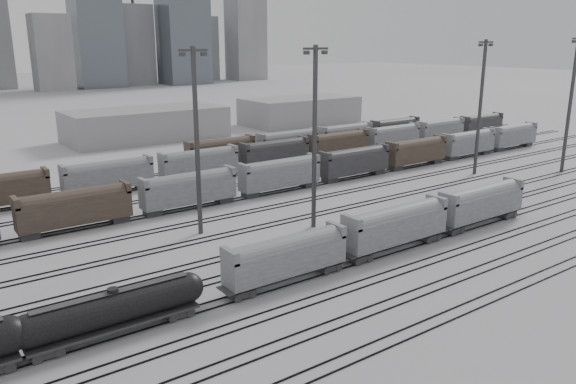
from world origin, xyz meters
TOP-DOWN VIEW (x-y plane):
  - ground at (0.00, 0.00)m, footprint 900.00×900.00m
  - tracks at (0.00, 17.50)m, footprint 220.00×71.50m
  - tank_car_b at (-31.45, 1.00)m, footprint 16.95×2.82m
  - hopper_car_a at (-13.04, 1.00)m, footprint 14.31×2.84m
  - hopper_car_b at (3.40, 1.00)m, footprint 15.38×3.06m
  - hopper_car_c at (20.37, 1.00)m, footprint 15.28×3.04m
  - light_mast_b at (-12.97, 20.72)m, footprint 3.89×0.62m
  - light_mast_c at (0.94, 13.95)m, footprint 3.91×0.63m
  - light_mast_d at (46.09, 20.69)m, footprint 4.03×0.64m
  - light_mast_e at (61.36, 11.66)m, footprint 4.13×0.66m
  - bg_string_near at (8.00, 32.00)m, footprint 151.00×3.00m
  - bg_string_mid at (18.00, 48.00)m, footprint 151.00×3.00m
  - bg_string_far at (35.50, 56.00)m, footprint 66.00×3.00m
  - warehouse_mid at (10.00, 95.00)m, footprint 40.00×18.00m
  - warehouse_right at (60.00, 95.00)m, footprint 35.00×18.00m
  - skyline at (10.84, 280.00)m, footprint 316.00×22.40m

SIDE VIEW (x-z plane):
  - ground at x=0.00m, z-range 0.00..0.00m
  - tracks at x=0.00m, z-range 0.00..0.16m
  - tank_car_b at x=-31.45m, z-range 0.33..4.52m
  - bg_string_far at x=35.50m, z-range 0.00..5.60m
  - bg_string_near at x=8.00m, z-range 0.00..5.60m
  - bg_string_mid at x=18.00m, z-range 0.00..5.60m
  - hopper_car_a at x=-13.04m, z-range 0.60..5.72m
  - hopper_car_c at x=20.37m, z-range 0.64..6.11m
  - hopper_car_b at x=3.40m, z-range 0.65..6.15m
  - warehouse_mid at x=10.00m, z-range 0.00..8.00m
  - warehouse_right at x=60.00m, z-range 0.00..8.00m
  - light_mast_b at x=-12.97m, z-range 0.74..25.03m
  - light_mast_c at x=0.94m, z-range 0.75..25.19m
  - light_mast_d at x=46.09m, z-range 0.77..25.95m
  - light_mast_e at x=61.36m, z-range 0.79..26.60m
  - skyline at x=10.84m, z-range -12.77..82.23m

